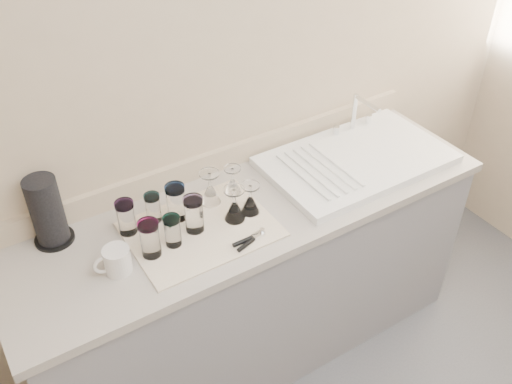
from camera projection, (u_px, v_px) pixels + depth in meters
counter_unit at (253, 280)px, 2.60m from camera, size 2.06×0.62×0.90m
sink_unit at (356, 159)px, 2.55m from camera, size 0.82×0.50×0.22m
dish_towel at (201, 229)px, 2.20m from camera, size 0.55×0.42×0.01m
tumbler_teal at (126, 217)px, 2.14m from camera, size 0.07×0.07×0.14m
tumbler_cyan at (153, 207)px, 2.20m from camera, size 0.06×0.06×0.12m
tumbler_purple at (176, 202)px, 2.20m from camera, size 0.08×0.08×0.15m
tumbler_magenta at (150, 238)px, 2.04m from camera, size 0.08×0.08×0.15m
tumbler_blue at (173, 231)px, 2.09m from camera, size 0.06×0.06×0.13m
tumbler_lavender at (194, 214)px, 2.15m from camera, size 0.08×0.08×0.15m
goblet_back_left at (210, 192)px, 2.30m from camera, size 0.08×0.08×0.15m
goblet_back_right at (233, 184)px, 2.35m from camera, size 0.07×0.07×0.13m
goblet_front_left at (235, 209)px, 2.21m from camera, size 0.08×0.08×0.15m
goblet_front_right at (250, 203)px, 2.25m from camera, size 0.07×0.07×0.13m
can_opener at (250, 240)px, 2.13m from camera, size 0.14×0.06×0.02m
white_mug at (116, 261)px, 2.00m from camera, size 0.14×0.10×0.10m
paper_towel_roll at (47, 212)px, 2.07m from camera, size 0.15×0.15×0.28m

